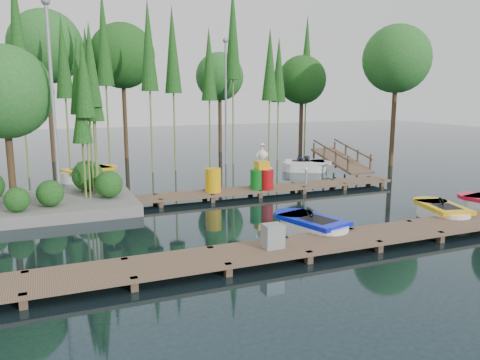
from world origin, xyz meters
name	(u,v)px	position (x,y,z in m)	size (l,w,h in m)	color
ground_plane	(232,214)	(0.00, 0.00, 0.00)	(90.00, 90.00, 0.00)	#1C2E34
near_dock	(297,247)	(0.00, -4.50, 0.23)	(18.00, 1.50, 0.50)	brown
far_dock	(232,192)	(1.00, 2.50, 0.23)	(15.00, 1.20, 0.50)	brown
island	(29,121)	(-6.30, 3.29, 3.18)	(6.20, 4.20, 6.75)	slate
tree_screen	(119,54)	(-2.04, 10.60, 6.12)	(34.42, 18.53, 10.31)	#44301D
lamp_island	(52,90)	(-5.50, 2.50, 4.26)	(0.30, 0.30, 7.25)	gray
lamp_rear	(226,91)	(4.00, 11.00, 4.26)	(0.30, 0.30, 7.25)	gray
ramp	(341,160)	(9.00, 6.50, 0.59)	(1.50, 3.94, 1.49)	brown
boat_blue	(312,227)	(1.27, -3.16, 0.25)	(1.82, 2.79, 0.86)	white
boat_yellow_near	(442,213)	(6.16, -3.34, 0.24)	(1.69, 2.65, 0.83)	white
boat_yellow_far	(88,174)	(-4.02, 8.76, 0.30)	(3.09, 2.26, 1.41)	white
boat_white_far	(306,166)	(7.10, 7.06, 0.28)	(2.94, 2.33, 1.27)	white
utility_cabinet	(273,236)	(-0.69, -4.50, 0.60)	(0.50, 0.42, 0.61)	gray
yellow_barrel	(213,180)	(0.18, 2.50, 0.77)	(0.63, 0.63, 0.94)	#E8A80C
drum_cluster	(263,175)	(2.30, 2.35, 0.85)	(1.08, 0.99, 1.87)	#0B691A
seagull_post	(306,173)	(4.42, 2.50, 0.80)	(0.46, 0.25, 0.74)	gray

